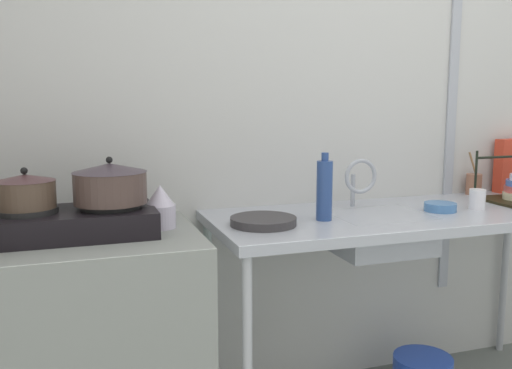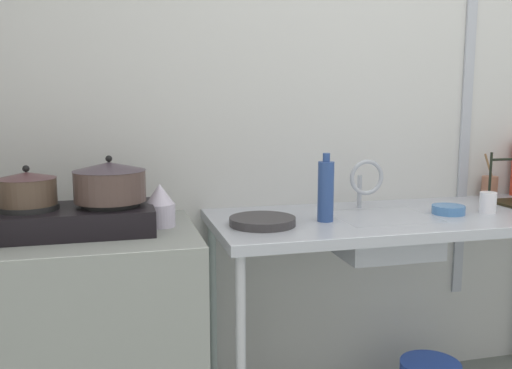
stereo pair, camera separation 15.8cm
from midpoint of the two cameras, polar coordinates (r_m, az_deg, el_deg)
wall_back at (r=2.75m, az=14.14°, el=7.19°), size 4.73×0.10×2.58m
wall_metal_strip at (r=2.93m, az=22.25°, el=9.42°), size 0.05×0.01×2.07m
counter_concrete at (r=2.25m, az=-17.04°, el=-15.75°), size 0.99×0.64×0.88m
counter_sink at (r=2.48m, az=17.47°, el=-4.22°), size 1.70×0.64×0.88m
stove at (r=2.09m, az=-16.28°, el=-3.42°), size 0.58×0.31×0.11m
pot_on_left_burner at (r=2.08m, az=-20.27°, el=-0.37°), size 0.20×0.20×0.14m
pot_on_right_burner at (r=2.07m, az=-12.56°, el=0.29°), size 0.26×0.26×0.17m
percolator at (r=2.13m, az=-7.65°, el=-2.16°), size 0.11×0.11×0.16m
sink_basin at (r=2.40m, az=14.64°, el=-5.00°), size 0.39×0.33×0.16m
faucet at (r=2.47m, az=12.93°, el=0.54°), size 0.15×0.09×0.22m
frying_pan at (r=2.14m, az=2.78°, el=-3.77°), size 0.25×0.25×0.03m
cup_by_rack at (r=2.59m, az=24.17°, el=-1.69°), size 0.07×0.07×0.09m
small_bowl_on_drainboard at (r=2.51m, az=20.72°, el=-2.42°), size 0.14×0.14×0.04m
bottle_by_sink at (r=2.22m, az=9.15°, el=-0.64°), size 0.06×0.06×0.27m
utensil_jar at (r=2.99m, az=24.09°, el=-0.19°), size 0.08×0.08×0.21m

